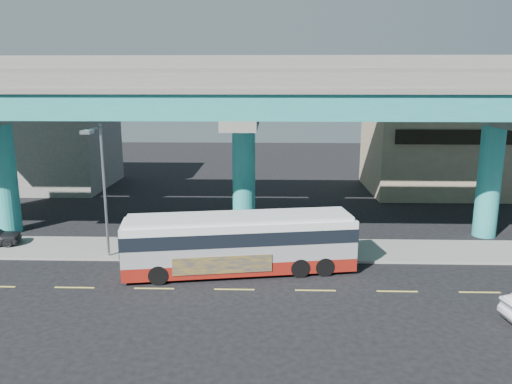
{
  "coord_description": "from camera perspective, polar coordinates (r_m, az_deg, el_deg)",
  "views": [
    {
      "loc": [
        1.74,
        -23.26,
        10.06
      ],
      "look_at": [
        0.95,
        4.0,
        3.99
      ],
      "focal_mm": 35.0,
      "sensor_mm": 36.0,
      "label": 1
    }
  ],
  "objects": [
    {
      "name": "lane_markings",
      "position": [
        25.13,
        -2.49,
        -11.06
      ],
      "size": [
        58.0,
        0.12,
        0.01
      ],
      "color": "#D8C64C",
      "rests_on": "ground"
    },
    {
      "name": "building_concrete",
      "position": [
        52.32,
        -23.01,
        5.45
      ],
      "size": [
        12.0,
        10.0,
        9.0
      ],
      "primitive_type": "cube",
      "color": "gray",
      "rests_on": "ground"
    },
    {
      "name": "sidewalk",
      "position": [
        30.5,
        -1.71,
        -6.58
      ],
      "size": [
        70.0,
        4.0,
        0.15
      ],
      "primitive_type": "cube",
      "color": "gray",
      "rests_on": "ground"
    },
    {
      "name": "viaduct",
      "position": [
        32.43,
        -1.44,
        10.91
      ],
      "size": [
        52.0,
        12.4,
        11.7
      ],
      "color": "teal",
      "rests_on": "ground"
    },
    {
      "name": "transit_bus",
      "position": [
        26.71,
        -1.83,
        -5.65
      ],
      "size": [
        12.51,
        4.59,
        3.15
      ],
      "rotation": [
        0.0,
        0.0,
        0.16
      ],
      "color": "maroon",
      "rests_on": "ground"
    },
    {
      "name": "street_lamp",
      "position": [
        28.72,
        -17.4,
        2.06
      ],
      "size": [
        0.5,
        2.5,
        7.64
      ],
      "color": "gray",
      "rests_on": "sidewalk"
    },
    {
      "name": "ground",
      "position": [
        25.4,
        -2.44,
        -10.8
      ],
      "size": [
        120.0,
        120.0,
        0.0
      ],
      "primitive_type": "plane",
      "color": "black",
      "rests_on": "ground"
    },
    {
      "name": "stop_sign",
      "position": [
        28.78,
        8.97,
        -3.47
      ],
      "size": [
        0.84,
        0.09,
        2.81
      ],
      "rotation": [
        0.0,
        0.0,
        -0.42
      ],
      "color": "gray",
      "rests_on": "sidewalk"
    },
    {
      "name": "building_beige",
      "position": [
        49.45,
        20.9,
        4.11
      ],
      "size": [
        14.0,
        10.23,
        7.0
      ],
      "color": "tan",
      "rests_on": "ground"
    }
  ]
}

